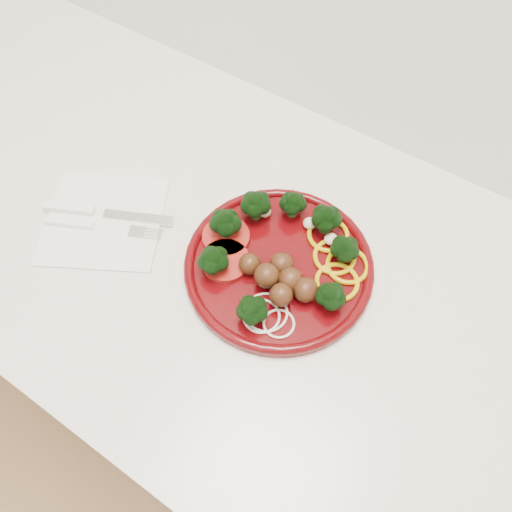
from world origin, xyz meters
The scene contains 5 objects.
counter centered at (0.00, 1.70, 0.45)m, with size 2.40×0.60×0.90m.
plate centered at (0.13, 1.71, 0.92)m, with size 0.26×0.26×0.06m.
napkin centered at (-0.12, 1.64, 0.90)m, with size 0.16×0.16×0.00m, color white.
knife centered at (-0.15, 1.64, 0.91)m, with size 0.18×0.10×0.01m.
fork centered at (-0.14, 1.61, 0.91)m, with size 0.16×0.09×0.01m.
Camera 1 is at (0.29, 1.41, 1.49)m, focal length 35.00 mm.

